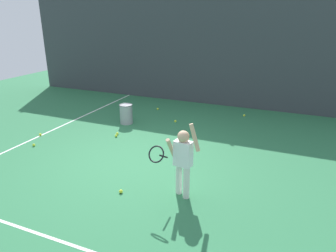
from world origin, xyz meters
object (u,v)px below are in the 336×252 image
(tennis_ball_1, at_px, (158,109))
(tennis_ball_4, at_px, (34,145))
(tennis_ball_6, at_px, (121,191))
(ball_hopper, at_px, (126,114))
(tennis_player, at_px, (182,158))
(tennis_ball_7, at_px, (175,121))
(tennis_ball_5, at_px, (40,134))
(tennis_ball_0, at_px, (244,115))
(tennis_ball_2, at_px, (116,136))
(tennis_ball_3, at_px, (117,134))

(tennis_ball_1, distance_m, tennis_ball_4, 4.14)
(tennis_ball_6, bearing_deg, ball_hopper, 118.66)
(tennis_player, bearing_deg, tennis_ball_7, 121.70)
(tennis_ball_4, distance_m, tennis_ball_6, 3.14)
(tennis_player, xyz_separation_m, tennis_ball_5, (-4.37, 1.20, -0.69))
(tennis_ball_5, distance_m, tennis_ball_6, 3.70)
(tennis_player, bearing_deg, tennis_ball_1, 127.82)
(tennis_ball_0, bearing_deg, tennis_ball_4, -134.63)
(ball_hopper, distance_m, tennis_ball_7, 1.44)
(tennis_player, relative_size, tennis_ball_0, 20.46)
(tennis_ball_5, relative_size, tennis_ball_7, 1.00)
(tennis_ball_0, distance_m, tennis_ball_2, 4.05)
(tennis_ball_6, bearing_deg, tennis_ball_1, 107.47)
(tennis_player, xyz_separation_m, tennis_ball_1, (-2.53, 4.48, -0.69))
(ball_hopper, xyz_separation_m, tennis_ball_2, (0.29, -1.03, -0.26))
(tennis_ball_0, distance_m, tennis_ball_6, 5.38)
(tennis_ball_5, bearing_deg, tennis_ball_1, 60.66)
(tennis_ball_2, bearing_deg, ball_hopper, 105.69)
(tennis_ball_0, distance_m, tennis_ball_3, 3.98)
(tennis_ball_1, bearing_deg, tennis_player, -60.56)
(tennis_ball_0, height_order, tennis_ball_1, same)
(tennis_ball_5, height_order, tennis_ball_6, same)
(tennis_ball_5, bearing_deg, tennis_ball_2, 20.38)
(ball_hopper, relative_size, tennis_ball_1, 8.52)
(tennis_player, height_order, tennis_ball_3, tennis_player)
(tennis_ball_1, xyz_separation_m, tennis_ball_7, (1.00, -0.92, 0.00))
(tennis_ball_7, bearing_deg, tennis_player, -66.68)
(tennis_ball_6, height_order, tennis_ball_7, same)
(tennis_ball_0, xyz_separation_m, tennis_ball_5, (-4.59, -3.69, 0.00))
(ball_hopper, xyz_separation_m, tennis_ball_7, (1.26, 0.63, -0.26))
(ball_hopper, distance_m, tennis_ball_2, 1.10)
(ball_hopper, bearing_deg, tennis_ball_6, -61.34)
(ball_hopper, height_order, tennis_ball_1, ball_hopper)
(tennis_ball_1, distance_m, tennis_ball_6, 5.06)
(tennis_player, relative_size, tennis_ball_6, 20.46)
(tennis_player, relative_size, tennis_ball_4, 20.46)
(tennis_ball_7, bearing_deg, ball_hopper, -153.34)
(tennis_ball_2, bearing_deg, tennis_ball_6, -56.25)
(ball_hopper, relative_size, tennis_ball_2, 8.52)
(ball_hopper, xyz_separation_m, tennis_ball_5, (-1.57, -1.72, -0.26))
(tennis_ball_2, bearing_deg, tennis_ball_4, -139.35)
(tennis_ball_2, bearing_deg, tennis_ball_0, 47.66)
(tennis_ball_1, xyz_separation_m, tennis_ball_6, (1.52, -4.83, 0.00))
(tennis_ball_0, relative_size, tennis_ball_2, 1.00)
(tennis_ball_3, distance_m, tennis_ball_6, 2.85)
(tennis_player, distance_m, tennis_ball_1, 5.19)
(ball_hopper, height_order, tennis_ball_0, ball_hopper)
(tennis_ball_6, bearing_deg, tennis_ball_4, 162.17)
(tennis_ball_4, bearing_deg, tennis_ball_1, 69.17)
(tennis_ball_4, distance_m, tennis_ball_5, 0.70)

